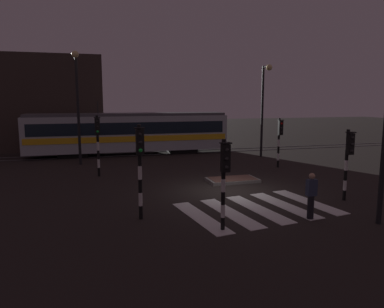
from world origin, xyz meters
TOP-DOWN VIEW (x-y plane):
  - ground_plane at (0.00, 0.00)m, footprint 120.00×120.00m
  - rail_near at (0.00, 12.35)m, footprint 80.00×0.12m
  - rail_far at (0.00, 13.78)m, footprint 80.00×0.12m
  - crosswalk_zebra at (0.00, -2.99)m, footprint 6.27×4.74m
  - traffic_island at (0.88, 1.84)m, footprint 2.65×1.46m
  - traffic_light_corner_near_right at (4.17, -2.92)m, footprint 0.36×0.42m
  - traffic_light_kerb_mid_left at (-2.17, -4.89)m, footprint 0.36×0.42m
  - traffic_light_corner_far_left at (-5.89, 5.07)m, footprint 0.36×0.42m
  - traffic_light_corner_near_left at (-4.65, -3.00)m, footprint 0.36×0.42m
  - traffic_light_corner_far_right at (5.26, 4.80)m, footprint 0.36×0.42m
  - street_lamp_trackside_right at (6.22, 8.95)m, footprint 0.44×1.21m
  - street_lamp_trackside_left at (-6.97, 9.12)m, footprint 0.44×1.21m
  - tram at (-3.31, 13.06)m, footprint 15.64×2.58m
  - pedestrian_waiting_at_kerb at (1.29, -4.62)m, footprint 0.36×0.24m
  - building_backdrop at (-13.52, 20.10)m, footprint 16.83×8.00m

SIDE VIEW (x-z plane):
  - ground_plane at x=0.00m, z-range 0.00..0.00m
  - crosswalk_zebra at x=0.00m, z-range 0.00..0.02m
  - rail_near at x=0.00m, z-range 0.00..0.03m
  - rail_far at x=0.00m, z-range 0.00..0.03m
  - traffic_island at x=0.88m, z-range 0.00..0.18m
  - pedestrian_waiting_at_kerb at x=1.29m, z-range 0.02..1.73m
  - tram at x=-3.31m, z-range -0.33..3.82m
  - traffic_light_kerb_mid_left at x=-2.17m, z-range 0.49..3.55m
  - traffic_light_corner_near_right at x=4.17m, z-range 0.49..3.56m
  - traffic_light_corner_far_right at x=5.26m, z-range 0.50..3.64m
  - traffic_light_corner_far_left at x=-5.89m, z-range 0.55..4.00m
  - traffic_light_corner_near_left at x=-4.65m, z-range 0.55..4.00m
  - building_backdrop at x=-13.52m, z-range 0.00..8.00m
  - street_lamp_trackside_right at x=6.22m, z-range 0.94..7.74m
  - street_lamp_trackside_left at x=-6.97m, z-range 0.97..8.26m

